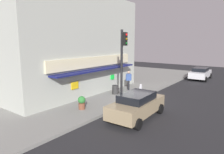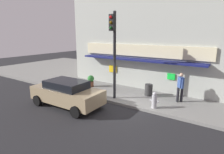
{
  "view_description": "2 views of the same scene",
  "coord_description": "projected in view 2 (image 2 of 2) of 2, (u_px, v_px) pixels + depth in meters",
  "views": [
    {
      "loc": [
        -13.41,
        -7.79,
        4.67
      ],
      "look_at": [
        -0.9,
        1.48,
        1.98
      ],
      "focal_mm": 32.77,
      "sensor_mm": 36.0,
      "label": 1
    },
    {
      "loc": [
        5.36,
        -8.99,
        4.25
      ],
      "look_at": [
        -1.37,
        0.95,
        1.44
      ],
      "focal_mm": 29.77,
      "sensor_mm": 36.0,
      "label": 2
    }
  ],
  "objects": [
    {
      "name": "pedestrian",
      "position": [
        180.0,
        86.0,
        11.18
      ],
      "size": [
        0.44,
        0.48,
        1.81
      ],
      "color": "black",
      "rests_on": "sidewalk"
    },
    {
      "name": "ground_plane",
      "position": [
        122.0,
        106.0,
        11.14
      ],
      "size": [
        58.41,
        58.41,
        0.0
      ],
      "primitive_type": "plane",
      "color": "#232326"
    },
    {
      "name": "fire_hydrant",
      "position": [
        154.0,
        100.0,
        10.36
      ],
      "size": [
        0.52,
        0.28,
        0.93
      ],
      "color": "#B2B2B7",
      "rests_on": "sidewalk"
    },
    {
      "name": "trash_can",
      "position": [
        149.0,
        90.0,
        12.51
      ],
      "size": [
        0.51,
        0.51,
        0.77
      ],
      "primitive_type": "cylinder",
      "color": "#2D2D2D",
      "rests_on": "sidewalk"
    },
    {
      "name": "potted_plant_by_doorway",
      "position": [
        91.0,
        81.0,
        14.58
      ],
      "size": [
        0.51,
        0.51,
        0.9
      ],
      "color": "brown",
      "rests_on": "sidewalk"
    },
    {
      "name": "traffic_light",
      "position": [
        114.0,
        45.0,
        11.21
      ],
      "size": [
        0.32,
        0.58,
        5.38
      ],
      "color": "black",
      "rests_on": "sidewalk"
    },
    {
      "name": "parked_car_tan",
      "position": [
        67.0,
        93.0,
        11.01
      ],
      "size": [
        4.49,
        2.16,
        1.57
      ],
      "color": "#9E8966",
      "rests_on": "ground_plane"
    },
    {
      "name": "corner_building",
      "position": [
        163.0,
        32.0,
        17.05
      ],
      "size": [
        12.99,
        10.24,
        8.48
      ],
      "color": "#ADB2A8",
      "rests_on": "sidewalk"
    },
    {
      "name": "sidewalk",
      "position": [
        160.0,
        82.0,
        16.31
      ],
      "size": [
        38.94,
        12.87,
        0.16
      ],
      "primitive_type": "cube",
      "color": "gray",
      "rests_on": "ground_plane"
    }
  ]
}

